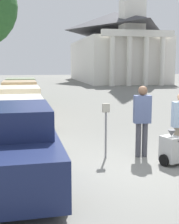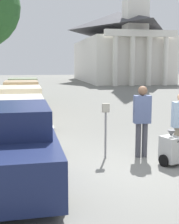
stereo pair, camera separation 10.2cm
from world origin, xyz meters
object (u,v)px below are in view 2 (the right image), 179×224
object	(u,v)px
parked_car_tan	(22,97)
person_worker	(142,117)
parked_car_cream	(20,106)
parked_car_white	(16,121)
parked_car_navy	(10,144)
parking_meter	(106,120)
parked_car_sage	(23,91)
equipment_cart	(171,149)
church	(119,42)

from	to	relation	value
parked_car_tan	person_worker	distance (m)	9.14
parked_car_cream	parked_car_tan	size ratio (longest dim) A/B	1.05
parked_car_white	parked_car_tan	size ratio (longest dim) A/B	1.05
parked_car_navy	person_worker	xyz separation A→B (m)	(3.20, 0.85, 0.33)
parked_car_navy	parking_meter	world-z (taller)	parked_car_navy
parked_car_sage	person_worker	distance (m)	12.52
parked_car_tan	parked_car_sage	distance (m)	3.54
parked_car_cream	parking_meter	bearing A→B (deg)	-67.66
parked_car_navy	parked_car_white	bearing A→B (deg)	88.97
person_worker	equipment_cart	bearing A→B (deg)	124.74
parked_car_tan	parking_meter	size ratio (longest dim) A/B	3.62
parked_car_navy	equipment_cart	bearing A→B (deg)	0.50
parking_meter	person_worker	size ratio (longest dim) A/B	0.76
parked_car_navy	church	xyz separation A→B (m)	(12.05, 34.23, 4.41)
parking_meter	equipment_cart	world-z (taller)	parking_meter
parked_car_sage	church	bearing A→B (deg)	59.45
parked_car_cream	parked_car_sage	bearing A→B (deg)	88.97
parked_car_tan	parked_car_sage	size ratio (longest dim) A/B	1.05
parked_car_navy	equipment_cart	world-z (taller)	parked_car_navy
person_worker	equipment_cart	distance (m)	1.10
parked_car_tan	parked_car_cream	bearing A→B (deg)	-91.03
parked_car_cream	equipment_cart	size ratio (longest dim) A/B	5.31
parked_car_cream	equipment_cart	world-z (taller)	parked_car_cream
parked_car_navy	parked_car_tan	distance (m)	9.41
parked_car_navy	parked_car_sage	xyz separation A→B (m)	(-0.00, 12.95, -0.00)
parked_car_cream	person_worker	size ratio (longest dim) A/B	2.91
parking_meter	person_worker	world-z (taller)	person_worker
parking_meter	equipment_cart	bearing A→B (deg)	-31.91
parked_car_white	person_worker	bearing A→B (deg)	-35.93
parked_car_navy	equipment_cart	xyz separation A→B (m)	(3.65, 0.10, -0.33)
parked_car_white	church	size ratio (longest dim) A/B	0.23
parked_car_navy	parking_meter	size ratio (longest dim) A/B	3.36
equipment_cart	parked_car_sage	bearing A→B (deg)	86.30
parked_car_sage	person_worker	world-z (taller)	person_worker
parked_car_sage	equipment_cart	distance (m)	13.36
parked_car_white	parking_meter	distance (m)	3.15
parked_car_tan	equipment_cart	bearing A→B (deg)	-69.65
parked_car_sage	parked_car_tan	bearing A→B (deg)	-91.02
church	parked_car_tan	bearing A→B (deg)	-115.90
parked_car_sage	equipment_cart	xyz separation A→B (m)	(3.65, -12.85, -0.33)
parked_car_sage	equipment_cart	bearing A→B (deg)	-75.19
parked_car_cream	parked_car_tan	xyz separation A→B (m)	(0.00, 3.18, 0.00)
person_worker	church	size ratio (longest dim) A/B	0.08
parking_meter	parked_car_cream	bearing A→B (deg)	113.36
parked_car_navy	parked_car_tan	world-z (taller)	parked_car_navy
parked_car_navy	parked_car_white	distance (m)	3.09
parked_car_navy	equipment_cart	size ratio (longest dim) A/B	4.69
equipment_cart	parking_meter	bearing A→B (deg)	128.56
parked_car_white	church	xyz separation A→B (m)	(12.05, 31.14, 4.48)
parked_car_sage	parked_car_cream	bearing A→B (deg)	-91.03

